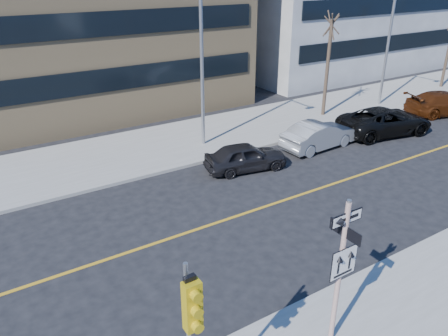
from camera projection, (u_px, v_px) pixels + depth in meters
ground at (270, 288)px, 13.12m from camera, size 120.00×120.00×0.00m
far_sidewalk at (367, 101)px, 31.01m from camera, size 66.00×6.00×0.15m
road_centerline at (410, 158)px, 21.99m from camera, size 40.00×0.14×0.01m
sign_pole at (341, 267)px, 10.17m from camera, size 0.92×0.92×4.06m
traffic_signal at (192, 318)px, 7.87m from camera, size 0.32×0.45×4.00m
parked_car_a at (246, 157)px, 20.50m from camera, size 2.29×4.12×1.33m
parked_car_b at (319, 135)px, 22.96m from camera, size 1.77×4.46×1.44m
parked_car_c at (385, 121)px, 24.91m from camera, size 3.53×5.88×1.53m
parked_car_d at (445, 103)px, 28.18m from camera, size 3.66×5.58×1.50m
streetlight_a at (204, 57)px, 21.31m from camera, size 0.55×2.25×8.00m
streetlight_b at (393, 35)px, 28.09m from camera, size 0.55×2.25×8.00m
street_tree_west at (331, 27)px, 25.76m from camera, size 1.80×1.80×6.35m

